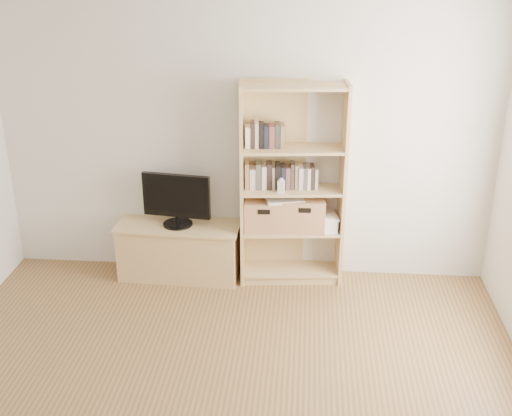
# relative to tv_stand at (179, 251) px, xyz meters

# --- Properties ---
(back_wall) EXTENTS (4.50, 0.02, 2.60)m
(back_wall) POSITION_rel_tv_stand_xyz_m (0.61, 0.21, 1.05)
(back_wall) COLOR silver
(back_wall) RESTS_ON floor
(ceiling) EXTENTS (4.50, 5.00, 0.01)m
(ceiling) POSITION_rel_tv_stand_xyz_m (0.61, -2.29, 2.35)
(ceiling) COLOR white
(ceiling) RESTS_ON back_wall
(tv_stand) EXTENTS (1.12, 0.46, 0.51)m
(tv_stand) POSITION_rel_tv_stand_xyz_m (0.00, 0.00, 0.00)
(tv_stand) COLOR tan
(tv_stand) RESTS_ON floor
(bookshelf) EXTENTS (0.96, 0.42, 1.87)m
(bookshelf) POSITION_rel_tv_stand_xyz_m (1.05, 0.04, 0.68)
(bookshelf) COLOR tan
(bookshelf) RESTS_ON floor
(television) EXTENTS (0.63, 0.14, 0.50)m
(television) POSITION_rel_tv_stand_xyz_m (0.00, 0.00, 0.52)
(television) COLOR black
(television) RESTS_ON tv_stand
(books_row_mid) EXTENTS (0.83, 0.27, 0.22)m
(books_row_mid) POSITION_rel_tv_stand_xyz_m (1.04, 0.06, 0.77)
(books_row_mid) COLOR #89674B
(books_row_mid) RESTS_ON bookshelf
(books_row_upper) EXTENTS (0.36, 0.15, 0.19)m
(books_row_upper) POSITION_rel_tv_stand_xyz_m (0.84, 0.04, 1.14)
(books_row_upper) COLOR #89674B
(books_row_upper) RESTS_ON bookshelf
(baby_monitor) EXTENTS (0.06, 0.04, 0.11)m
(baby_monitor) POSITION_rel_tv_stand_xyz_m (0.95, -0.07, 0.72)
(baby_monitor) COLOR white
(baby_monitor) RESTS_ON bookshelf
(basket_left) EXTENTS (0.37, 0.31, 0.29)m
(basket_left) POSITION_rel_tv_stand_xyz_m (0.80, 0.01, 0.41)
(basket_left) COLOR #A97B4C
(basket_left) RESTS_ON bookshelf
(basket_right) EXTENTS (0.38, 0.32, 0.30)m
(basket_right) POSITION_rel_tv_stand_xyz_m (1.16, 0.05, 0.42)
(basket_right) COLOR #A97B4C
(basket_right) RESTS_ON bookshelf
(laptop) EXTENTS (0.38, 0.30, 0.03)m
(laptop) POSITION_rel_tv_stand_xyz_m (0.98, 0.01, 0.57)
(laptop) COLOR white
(laptop) RESTS_ON basket_left
(magazine_stack) EXTENTS (0.21, 0.28, 0.12)m
(magazine_stack) POSITION_rel_tv_stand_xyz_m (1.37, 0.07, 0.33)
(magazine_stack) COLOR silver
(magazine_stack) RESTS_ON bookshelf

